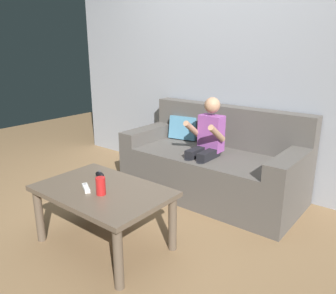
{
  "coord_description": "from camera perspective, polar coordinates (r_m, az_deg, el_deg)",
  "views": [
    {
      "loc": [
        1.73,
        -1.61,
        1.41
      ],
      "look_at": [
        0.09,
        0.45,
        0.62
      ],
      "focal_mm": 35.81,
      "sensor_mm": 36.0,
      "label": 1
    }
  ],
  "objects": [
    {
      "name": "ground_plane",
      "position": [
        2.75,
        -7.59,
        -14.29
      ],
      "size": [
        8.42,
        8.42,
        0.0
      ],
      "primitive_type": "plane",
      "color": "olive"
    },
    {
      "name": "wall_back",
      "position": [
        3.54,
        9.55,
        13.96
      ],
      "size": [
        4.21,
        0.05,
        2.5
      ],
      "primitive_type": "cube",
      "color": "#999EA8",
      "rests_on": "ground"
    },
    {
      "name": "couch",
      "position": [
        3.31,
        7.68,
        -2.99
      ],
      "size": [
        1.7,
        0.8,
        0.84
      ],
      "color": "#56514C",
      "rests_on": "ground"
    },
    {
      "name": "person_seated_on_couch",
      "position": [
        3.08,
        6.46,
        0.64
      ],
      "size": [
        0.31,
        0.38,
        0.97
      ],
      "color": "black",
      "rests_on": "ground"
    },
    {
      "name": "coffee_table",
      "position": [
        2.45,
        -11.0,
        -8.43
      ],
      "size": [
        0.95,
        0.62,
        0.45
      ],
      "color": "brown",
      "rests_on": "ground"
    },
    {
      "name": "game_remote_white_near_edge",
      "position": [
        2.43,
        -13.79,
        -6.78
      ],
      "size": [
        0.14,
        0.1,
        0.03
      ],
      "color": "white",
      "rests_on": "coffee_table"
    },
    {
      "name": "nunchuk_black",
      "position": [
        2.63,
        -11.56,
        -4.58
      ],
      "size": [
        0.09,
        0.05,
        0.05
      ],
      "color": "black",
      "rests_on": "coffee_table"
    },
    {
      "name": "soda_can",
      "position": [
        2.31,
        -11.38,
        -6.53
      ],
      "size": [
        0.07,
        0.07,
        0.12
      ],
      "primitive_type": "cylinder",
      "color": "red",
      "rests_on": "coffee_table"
    }
  ]
}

